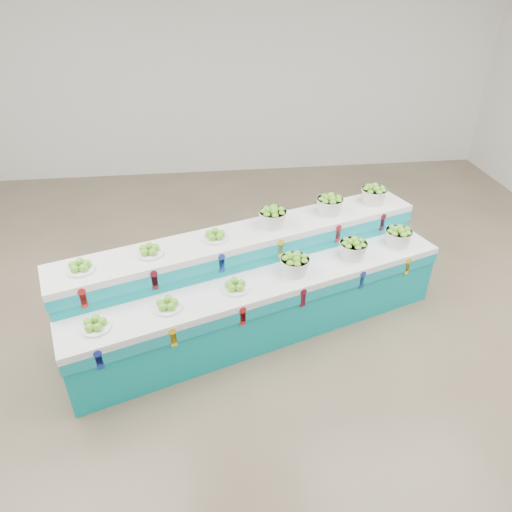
# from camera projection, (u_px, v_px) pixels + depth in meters

# --- Properties ---
(ground) EXTENTS (10.00, 10.00, 0.00)m
(ground) POSITION_uv_depth(u_px,v_px,m) (250.00, 354.00, 4.75)
(ground) COLOR brown
(ground) RESTS_ON ground
(back_wall) EXTENTS (10.00, 0.00, 10.00)m
(back_wall) POSITION_uv_depth(u_px,v_px,m) (217.00, 60.00, 7.87)
(back_wall) COLOR silver
(back_wall) RESTS_ON ground
(display_stand) EXTENTS (4.16, 2.27, 1.02)m
(display_stand) POSITION_uv_depth(u_px,v_px,m) (256.00, 285.00, 4.92)
(display_stand) COLOR #0C9EA4
(display_stand) RESTS_ON ground
(plate_lower_left) EXTENTS (0.34, 0.34, 0.10)m
(plate_lower_left) POSITION_uv_depth(u_px,v_px,m) (95.00, 324.00, 3.98)
(plate_lower_left) COLOR white
(plate_lower_left) RESTS_ON display_stand
(plate_lower_mid) EXTENTS (0.34, 0.34, 0.10)m
(plate_lower_mid) POSITION_uv_depth(u_px,v_px,m) (167.00, 304.00, 4.22)
(plate_lower_mid) COLOR white
(plate_lower_mid) RESTS_ON display_stand
(plate_lower_right) EXTENTS (0.34, 0.34, 0.10)m
(plate_lower_right) POSITION_uv_depth(u_px,v_px,m) (235.00, 285.00, 4.46)
(plate_lower_right) COLOR white
(plate_lower_right) RESTS_ON display_stand
(basket_lower_left) EXTENTS (0.38, 0.38, 0.22)m
(basket_lower_left) POSITION_uv_depth(u_px,v_px,m) (295.00, 264.00, 4.67)
(basket_lower_left) COLOR silver
(basket_lower_left) RESTS_ON display_stand
(basket_lower_mid) EXTENTS (0.38, 0.38, 0.22)m
(basket_lower_mid) POSITION_uv_depth(u_px,v_px,m) (353.00, 248.00, 4.93)
(basket_lower_mid) COLOR silver
(basket_lower_mid) RESTS_ON display_stand
(basket_lower_right) EXTENTS (0.38, 0.38, 0.22)m
(basket_lower_right) POSITION_uv_depth(u_px,v_px,m) (398.00, 236.00, 5.15)
(basket_lower_right) COLOR silver
(basket_lower_right) RESTS_ON display_stand
(plate_upper_left) EXTENTS (0.34, 0.34, 0.10)m
(plate_upper_left) POSITION_uv_depth(u_px,v_px,m) (80.00, 266.00, 4.20)
(plate_upper_left) COLOR white
(plate_upper_left) RESTS_ON display_stand
(plate_upper_mid) EXTENTS (0.34, 0.34, 0.10)m
(plate_upper_mid) POSITION_uv_depth(u_px,v_px,m) (149.00, 250.00, 4.44)
(plate_upper_mid) COLOR white
(plate_upper_mid) RESTS_ON display_stand
(plate_upper_right) EXTENTS (0.34, 0.34, 0.10)m
(plate_upper_right) POSITION_uv_depth(u_px,v_px,m) (215.00, 235.00, 4.68)
(plate_upper_right) COLOR white
(plate_upper_right) RESTS_ON display_stand
(basket_upper_left) EXTENTS (0.38, 0.38, 0.22)m
(basket_upper_left) POSITION_uv_depth(u_px,v_px,m) (273.00, 217.00, 4.89)
(basket_upper_left) COLOR silver
(basket_upper_left) RESTS_ON display_stand
(basket_upper_mid) EXTENTS (0.38, 0.38, 0.22)m
(basket_upper_mid) POSITION_uv_depth(u_px,v_px,m) (330.00, 204.00, 5.15)
(basket_upper_mid) COLOR silver
(basket_upper_mid) RESTS_ON display_stand
(basket_upper_right) EXTENTS (0.38, 0.38, 0.22)m
(basket_upper_right) POSITION_uv_depth(u_px,v_px,m) (374.00, 194.00, 5.37)
(basket_upper_right) COLOR silver
(basket_upper_right) RESTS_ON display_stand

